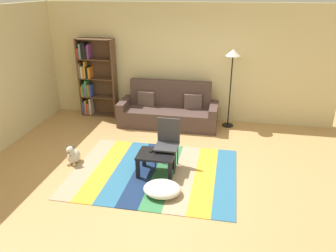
# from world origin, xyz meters

# --- Properties ---
(ground_plane) EXTENTS (14.00, 14.00, 0.00)m
(ground_plane) POSITION_xyz_m (0.00, 0.00, 0.00)
(ground_plane) COLOR tan
(back_wall) EXTENTS (6.80, 0.10, 2.70)m
(back_wall) POSITION_xyz_m (0.00, 2.55, 1.35)
(back_wall) COLOR beige
(back_wall) RESTS_ON ground_plane
(left_wall) EXTENTS (0.10, 5.50, 2.70)m
(left_wall) POSITION_xyz_m (-3.40, 0.75, 1.35)
(left_wall) COLOR beige
(left_wall) RESTS_ON ground_plane
(rug) EXTENTS (2.83, 2.18, 0.01)m
(rug) POSITION_xyz_m (-0.19, -0.18, 0.00)
(rug) COLOR tan
(rug) RESTS_ON ground_plane
(couch) EXTENTS (2.26, 0.80, 1.00)m
(couch) POSITION_xyz_m (-0.35, 2.02, 0.34)
(couch) COLOR #4C3833
(couch) RESTS_ON ground_plane
(bookshelf) EXTENTS (0.90, 0.28, 1.90)m
(bookshelf) POSITION_xyz_m (-2.27, 2.31, 0.95)
(bookshelf) COLOR brown
(bookshelf) RESTS_ON ground_plane
(coffee_table) EXTENTS (0.63, 0.50, 0.38)m
(coffee_table) POSITION_xyz_m (-0.14, -0.20, 0.32)
(coffee_table) COLOR black
(coffee_table) RESTS_ON rug
(pouf) EXTENTS (0.59, 0.50, 0.19)m
(pouf) POSITION_xyz_m (0.08, -0.80, 0.10)
(pouf) COLOR white
(pouf) RESTS_ON rug
(dog) EXTENTS (0.22, 0.35, 0.40)m
(dog) POSITION_xyz_m (-1.72, -0.12, 0.16)
(dog) COLOR beige
(dog) RESTS_ON ground_plane
(standing_lamp) EXTENTS (0.32, 0.32, 1.77)m
(standing_lamp) POSITION_xyz_m (1.03, 2.19, 1.48)
(standing_lamp) COLOR black
(standing_lamp) RESTS_ON ground_plane
(tv_remote) EXTENTS (0.12, 0.15, 0.02)m
(tv_remote) POSITION_xyz_m (-0.22, -0.13, 0.40)
(tv_remote) COLOR black
(tv_remote) RESTS_ON coffee_table
(folding_chair) EXTENTS (0.40, 0.40, 0.90)m
(folding_chair) POSITION_xyz_m (0.00, 0.09, 0.53)
(folding_chair) COLOR #38383D
(folding_chair) RESTS_ON ground_plane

